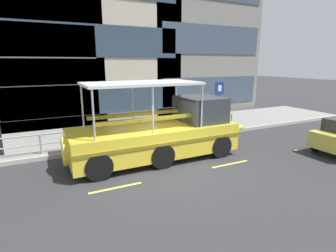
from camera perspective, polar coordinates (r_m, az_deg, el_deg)
ground_plane at (r=10.77m, az=0.16°, el=-8.75°), size 120.00×120.00×0.00m
sidewalk at (r=15.69m, az=-9.06°, el=-1.41°), size 32.00×4.80×0.18m
curb_edge at (r=13.43m, az=-5.82°, el=-3.86°), size 32.00×0.18×0.18m
lane_centreline at (r=10.07m, az=2.37°, el=-10.37°), size 25.80×0.12×0.01m
curb_guardrail at (r=13.45m, az=-7.62°, el=-0.79°), size 12.65×0.09×0.90m
parking_sign at (r=16.42m, az=10.85°, el=6.18°), size 0.60×0.12×2.77m
duck_tour_boat at (r=11.60m, az=-0.65°, el=-1.42°), size 8.82×2.63×3.30m
pedestrian_near_bow at (r=15.44m, az=3.39°, el=2.36°), size 0.21×0.44×1.53m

